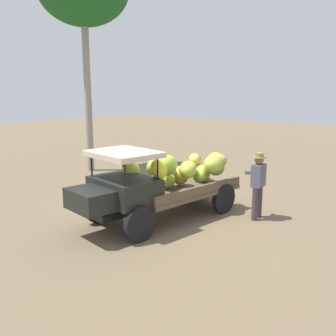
{
  "coord_description": "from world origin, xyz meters",
  "views": [
    {
      "loc": [
        6.91,
        5.84,
        3.13
      ],
      "look_at": [
        -0.16,
        0.29,
        1.26
      ],
      "focal_mm": 39.28,
      "sensor_mm": 36.0,
      "label": 1
    }
  ],
  "objects": [
    {
      "name": "ground_plane",
      "position": [
        0.0,
        0.0,
        0.0
      ],
      "size": [
        60.0,
        60.0,
        0.0
      ],
      "primitive_type": "plane",
      "color": "#756248"
    },
    {
      "name": "truck",
      "position": [
        0.18,
        0.26,
        0.94
      ],
      "size": [
        4.61,
        2.3,
        1.83
      ],
      "rotation": [
        0.0,
        0.0,
        -0.16
      ],
      "color": "black",
      "rests_on": "ground"
    },
    {
      "name": "wooden_crate",
      "position": [
        -2.2,
        -0.11,
        0.22
      ],
      "size": [
        0.65,
        0.65,
        0.43
      ],
      "primitive_type": "cube",
      "rotation": [
        0.0,
        0.0,
        0.85
      ],
      "color": "#7E5E4B",
      "rests_on": "ground"
    },
    {
      "name": "farmer",
      "position": [
        -1.37,
        2.15,
        0.96
      ],
      "size": [
        0.53,
        0.46,
        1.68
      ],
      "rotation": [
        0.0,
        0.0,
        -1.53
      ],
      "color": "#3F3843",
      "rests_on": "ground"
    }
  ]
}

